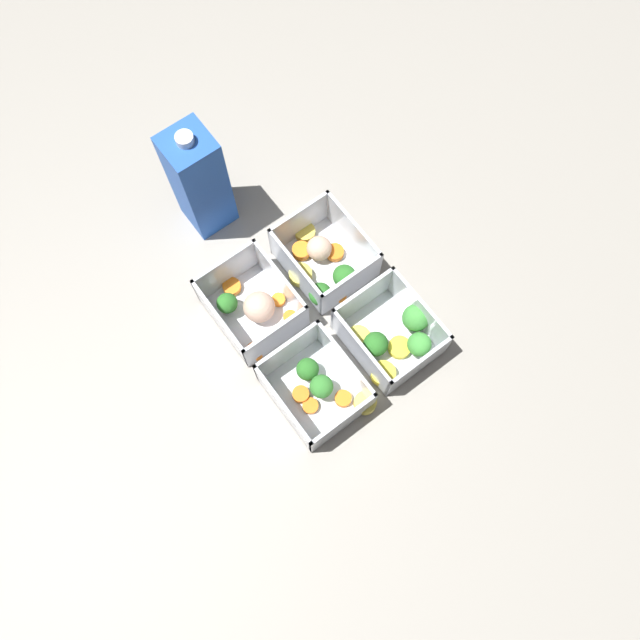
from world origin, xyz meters
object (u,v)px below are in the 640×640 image
at_px(container_near_left, 252,306).
at_px(container_far_right, 393,336).
at_px(juice_carton, 199,181).
at_px(container_near_right, 318,387).
at_px(container_far_left, 324,261).

distance_m(container_near_left, container_far_right, 0.21).
height_order(container_near_left, juice_carton, juice_carton).
bearing_deg(container_near_left, container_far_right, 40.47).
bearing_deg(container_far_right, juice_carton, -164.07).
relative_size(container_far_right, juice_carton, 0.65).
bearing_deg(container_far_right, container_near_left, -139.53).
distance_m(container_near_right, container_far_right, 0.13).
bearing_deg(juice_carton, container_near_left, -12.42).
height_order(container_near_right, container_far_right, same).
relative_size(container_near_left, juice_carton, 0.67).
bearing_deg(container_near_right, container_far_left, 140.59).
height_order(container_near_right, container_far_left, same).
relative_size(container_near_left, container_near_right, 0.95).
height_order(container_near_left, container_far_left, same).
bearing_deg(container_near_right, juice_carton, 173.97).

